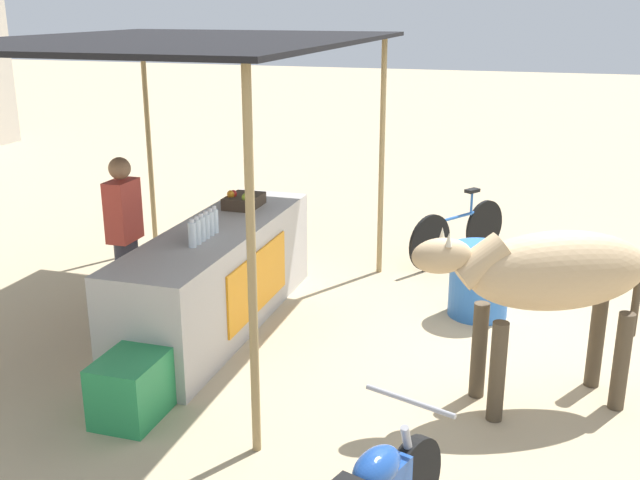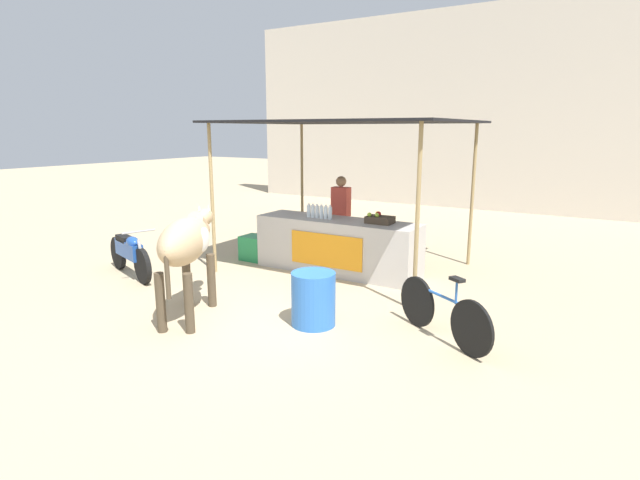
{
  "view_description": "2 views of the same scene",
  "coord_description": "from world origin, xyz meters",
  "px_view_note": "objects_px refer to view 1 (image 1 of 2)",
  "views": [
    {
      "loc": [
        -6.06,
        -0.69,
        2.94
      ],
      "look_at": [
        0.37,
        1.3,
        0.82
      ],
      "focal_mm": 42.0,
      "sensor_mm": 36.0,
      "label": 1
    },
    {
      "loc": [
        4.24,
        -5.39,
        2.52
      ],
      "look_at": [
        0.14,
        1.37,
        0.76
      ],
      "focal_mm": 28.0,
      "sensor_mm": 36.0,
      "label": 2
    }
  ],
  "objects_px": {
    "stall_counter": "(218,277)",
    "vendor_behind_counter": "(126,243)",
    "water_barrel": "(479,281)",
    "bicycle_leaning": "(458,233)",
    "cow": "(548,277)",
    "fruit_crate": "(243,200)",
    "cooler_box": "(133,387)"
  },
  "relations": [
    {
      "from": "stall_counter",
      "to": "vendor_behind_counter",
      "type": "relative_size",
      "value": 1.82
    },
    {
      "from": "water_barrel",
      "to": "bicycle_leaning",
      "type": "relative_size",
      "value": 0.5
    },
    {
      "from": "cow",
      "to": "bicycle_leaning",
      "type": "relative_size",
      "value": 1.26
    },
    {
      "from": "fruit_crate",
      "to": "water_barrel",
      "type": "height_order",
      "value": "fruit_crate"
    },
    {
      "from": "cooler_box",
      "to": "water_barrel",
      "type": "height_order",
      "value": "water_barrel"
    },
    {
      "from": "stall_counter",
      "to": "bicycle_leaning",
      "type": "xyz_separation_m",
      "value": [
        2.56,
        -1.95,
        -0.13
      ]
    },
    {
      "from": "vendor_behind_counter",
      "to": "bicycle_leaning",
      "type": "bearing_deg",
      "value": -42.9
    },
    {
      "from": "vendor_behind_counter",
      "to": "cow",
      "type": "height_order",
      "value": "vendor_behind_counter"
    },
    {
      "from": "water_barrel",
      "to": "bicycle_leaning",
      "type": "xyz_separation_m",
      "value": [
        1.6,
        0.4,
        -0.01
      ]
    },
    {
      "from": "water_barrel",
      "to": "stall_counter",
      "type": "bearing_deg",
      "value": 112.22
    },
    {
      "from": "stall_counter",
      "to": "water_barrel",
      "type": "xyz_separation_m",
      "value": [
        0.96,
        -2.35,
        -0.12
      ]
    },
    {
      "from": "vendor_behind_counter",
      "to": "cow",
      "type": "relative_size",
      "value": 0.92
    },
    {
      "from": "cooler_box",
      "to": "cow",
      "type": "relative_size",
      "value": 0.34
    },
    {
      "from": "stall_counter",
      "to": "vendor_behind_counter",
      "type": "distance_m",
      "value": 0.91
    },
    {
      "from": "cooler_box",
      "to": "bicycle_leaning",
      "type": "height_order",
      "value": "bicycle_leaning"
    },
    {
      "from": "stall_counter",
      "to": "cooler_box",
      "type": "bearing_deg",
      "value": -176.82
    },
    {
      "from": "cooler_box",
      "to": "cow",
      "type": "xyz_separation_m",
      "value": [
        1.11,
        -2.87,
        0.79
      ]
    },
    {
      "from": "stall_counter",
      "to": "water_barrel",
      "type": "relative_size",
      "value": 4.21
    },
    {
      "from": "fruit_crate",
      "to": "cow",
      "type": "height_order",
      "value": "cow"
    },
    {
      "from": "vendor_behind_counter",
      "to": "cooler_box",
      "type": "height_order",
      "value": "vendor_behind_counter"
    },
    {
      "from": "stall_counter",
      "to": "bicycle_leaning",
      "type": "distance_m",
      "value": 3.22
    },
    {
      "from": "vendor_behind_counter",
      "to": "bicycle_leaning",
      "type": "distance_m",
      "value": 4.0
    },
    {
      "from": "bicycle_leaning",
      "to": "stall_counter",
      "type": "bearing_deg",
      "value": 142.73
    },
    {
      "from": "stall_counter",
      "to": "vendor_behind_counter",
      "type": "bearing_deg",
      "value": 114.77
    },
    {
      "from": "stall_counter",
      "to": "water_barrel",
      "type": "distance_m",
      "value": 2.54
    },
    {
      "from": "fruit_crate",
      "to": "vendor_behind_counter",
      "type": "bearing_deg",
      "value": 148.41
    },
    {
      "from": "stall_counter",
      "to": "cooler_box",
      "type": "distance_m",
      "value": 1.77
    },
    {
      "from": "cow",
      "to": "vendor_behind_counter",
      "type": "bearing_deg",
      "value": 85.45
    },
    {
      "from": "cow",
      "to": "bicycle_leaning",
      "type": "height_order",
      "value": "cow"
    },
    {
      "from": "water_barrel",
      "to": "vendor_behind_counter",
      "type": "bearing_deg",
      "value": 112.85
    },
    {
      "from": "water_barrel",
      "to": "cow",
      "type": "height_order",
      "value": "cow"
    },
    {
      "from": "fruit_crate",
      "to": "water_barrel",
      "type": "distance_m",
      "value": 2.5
    }
  ]
}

